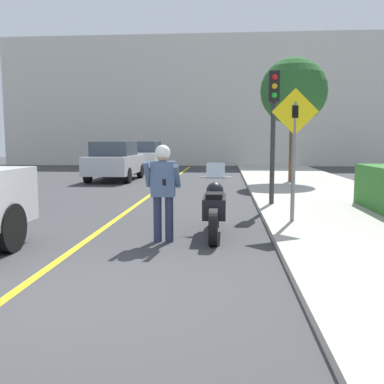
# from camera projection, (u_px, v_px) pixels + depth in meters

# --- Properties ---
(ground_plane) EXTENTS (80.00, 80.00, 0.00)m
(ground_plane) POSITION_uv_depth(u_px,v_px,m) (58.00, 302.00, 4.58)
(ground_plane) COLOR #38383A
(sidewalk_curb) EXTENTS (4.40, 44.00, 0.11)m
(sidewalk_curb) POSITION_uv_depth(u_px,v_px,m) (383.00, 228.00, 8.16)
(sidewalk_curb) COLOR #ADA89E
(sidewalk_curb) RESTS_ON ground
(road_center_line) EXTENTS (0.12, 36.00, 0.01)m
(road_center_line) POSITION_uv_depth(u_px,v_px,m) (128.00, 210.00, 10.56)
(road_center_line) COLOR yellow
(road_center_line) RESTS_ON ground
(building_backdrop) EXTENTS (28.00, 1.20, 8.92)m
(building_backdrop) POSITION_uv_depth(u_px,v_px,m) (200.00, 101.00, 29.79)
(building_backdrop) COLOR beige
(building_backdrop) RESTS_ON ground
(motorcycle) EXTENTS (0.62, 2.21, 1.29)m
(motorcycle) POSITION_uv_depth(u_px,v_px,m) (215.00, 208.00, 7.76)
(motorcycle) COLOR black
(motorcycle) RESTS_ON ground
(person_biker) EXTENTS (0.59, 0.46, 1.65)m
(person_biker) POSITION_uv_depth(u_px,v_px,m) (163.00, 184.00, 7.18)
(person_biker) COLOR #282D4C
(person_biker) RESTS_ON ground
(crossing_sign) EXTENTS (0.91, 0.08, 2.62)m
(crossing_sign) POSITION_uv_depth(u_px,v_px,m) (294.00, 142.00, 8.38)
(crossing_sign) COLOR slate
(crossing_sign) RESTS_ON sidewalk_curb
(traffic_light) EXTENTS (0.26, 0.30, 3.32)m
(traffic_light) POSITION_uv_depth(u_px,v_px,m) (273.00, 112.00, 10.68)
(traffic_light) COLOR #2D2D30
(traffic_light) RESTS_ON sidewalk_curb
(street_tree) EXTENTS (2.58, 2.58, 4.82)m
(street_tree) POSITION_uv_depth(u_px,v_px,m) (294.00, 92.00, 16.63)
(street_tree) COLOR brown
(street_tree) RESTS_ON sidewalk_curb
(parked_car_silver) EXTENTS (1.88, 4.20, 1.68)m
(parked_car_silver) POSITION_uv_depth(u_px,v_px,m) (115.00, 161.00, 18.60)
(parked_car_silver) COLOR black
(parked_car_silver) RESTS_ON ground
(parked_car_white) EXTENTS (1.88, 4.20, 1.68)m
(parked_car_white) POSITION_uv_depth(u_px,v_px,m) (145.00, 156.00, 24.61)
(parked_car_white) COLOR black
(parked_car_white) RESTS_ON ground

